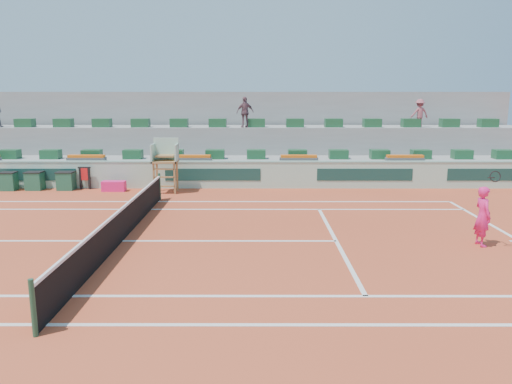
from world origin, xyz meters
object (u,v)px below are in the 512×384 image
(umpire_chair, at_px, (165,158))
(drink_cooler_a, at_px, (66,181))
(player_bag, at_px, (114,186))
(tennis_player, at_px, (483,216))

(umpire_chair, distance_m, drink_cooler_a, 4.82)
(player_bag, bearing_deg, tennis_player, -32.15)
(player_bag, distance_m, umpire_chair, 2.75)
(umpire_chair, bearing_deg, drink_cooler_a, 173.59)
(tennis_player, bearing_deg, drink_cooler_a, 150.94)
(player_bag, distance_m, tennis_player, 15.28)
(player_bag, relative_size, umpire_chair, 0.43)
(drink_cooler_a, distance_m, tennis_player, 17.37)
(umpire_chair, bearing_deg, player_bag, 174.86)
(player_bag, xyz_separation_m, umpire_chair, (2.41, -0.22, 1.31))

